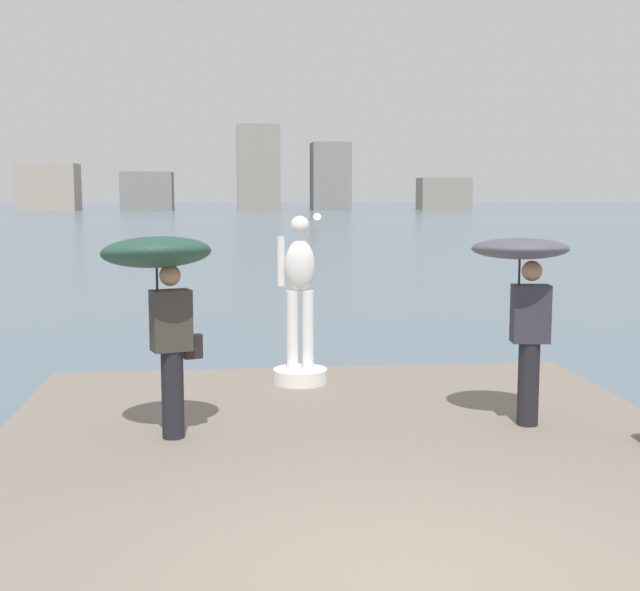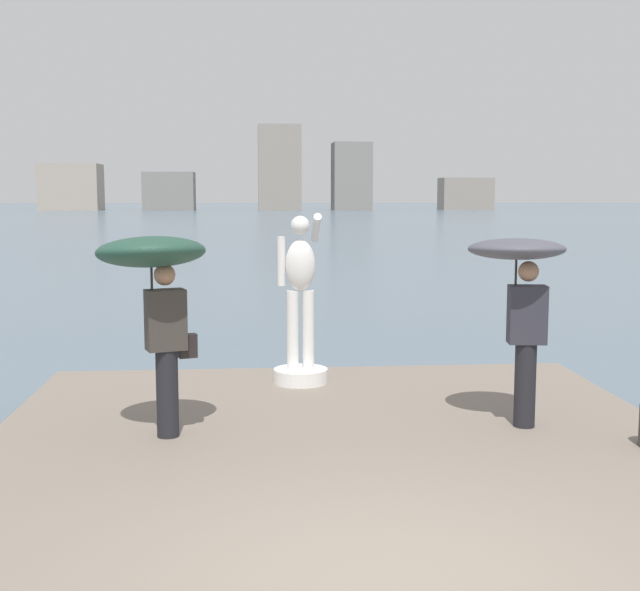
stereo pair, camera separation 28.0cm
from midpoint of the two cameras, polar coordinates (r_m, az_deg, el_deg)
The scene contains 6 objects.
ground_plane at distance 44.95m, azimuth -3.39°, elevation 3.45°, with size 400.00×400.00×0.00m, color slate.
pier at distance 7.16m, azimuth 3.56°, elevation -14.41°, with size 7.01×9.48×0.40m, color slate.
statue_white_figure at distance 10.56m, azimuth -0.60°, elevation -1.58°, with size 0.69×0.91×2.17m.
onlooker_left at distance 8.22m, azimuth -10.32°, elevation 1.39°, with size 1.35×1.37×2.05m.
onlooker_right at distance 8.77m, azimuth 14.46°, elevation 1.09°, with size 1.11×1.12×1.98m.
distant_skyline at distance 138.26m, azimuth -4.63°, elevation 7.90°, with size 74.88×11.01×13.75m.
Camera 2 is at (-0.83, -4.87, 2.82)m, focal length 46.57 mm.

